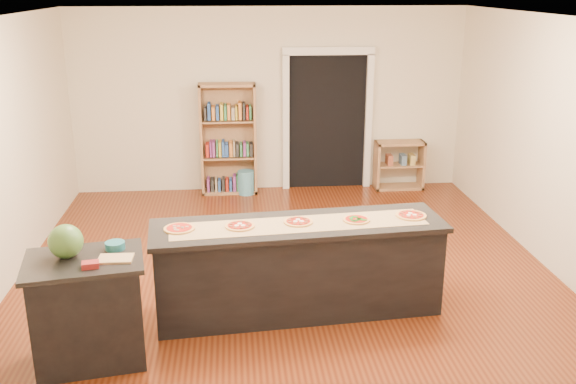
{
  "coord_description": "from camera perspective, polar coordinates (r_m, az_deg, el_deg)",
  "views": [
    {
      "loc": [
        -0.57,
        -6.28,
        3.14
      ],
      "look_at": [
        0.0,
        0.2,
        1.0
      ],
      "focal_mm": 40.0,
      "sensor_mm": 36.0,
      "label": 1
    }
  ],
  "objects": [
    {
      "name": "low_shelf",
      "position": [
        10.29,
        9.84,
        2.38
      ],
      "size": [
        0.76,
        0.33,
        0.76
      ],
      "primitive_type": "cube",
      "color": "#A57950",
      "rests_on": "ground"
    },
    {
      "name": "cutting_board",
      "position": [
        5.51,
        -15.08,
        -5.74
      ],
      "size": [
        0.29,
        0.19,
        0.02
      ],
      "primitive_type": "cube",
      "rotation": [
        0.0,
        0.0,
        -0.02
      ],
      "color": "tan",
      "rests_on": "side_counter"
    },
    {
      "name": "kitchen_island",
      "position": [
        6.33,
        0.92,
        -6.73
      ],
      "size": [
        2.83,
        0.77,
        0.93
      ],
      "rotation": [
        0.0,
        0.0,
        0.09
      ],
      "color": "black",
      "rests_on": "ground"
    },
    {
      "name": "pizza_a",
      "position": [
        6.08,
        -9.64,
        -3.21
      ],
      "size": [
        0.28,
        0.28,
        0.02
      ],
      "color": "tan",
      "rests_on": "kitchen_island"
    },
    {
      "name": "side_counter",
      "position": [
        5.8,
        -17.3,
        -9.97
      ],
      "size": [
        0.96,
        0.7,
        0.95
      ],
      "rotation": [
        0.0,
        0.0,
        0.17
      ],
      "color": "black",
      "rests_on": "ground"
    },
    {
      "name": "room",
      "position": [
        6.54,
        0.15,
        2.78
      ],
      "size": [
        6.0,
        7.0,
        2.8
      ],
      "color": "beige",
      "rests_on": "ground"
    },
    {
      "name": "pizza_b",
      "position": [
        6.07,
        -4.3,
        -3.02
      ],
      "size": [
        0.3,
        0.3,
        0.02
      ],
      "color": "tan",
      "rests_on": "kitchen_island"
    },
    {
      "name": "package_teal",
      "position": [
        5.71,
        -15.13,
        -4.62
      ],
      "size": [
        0.17,
        0.17,
        0.06
      ],
      "primitive_type": "cylinder",
      "color": "#195966",
      "rests_on": "side_counter"
    },
    {
      "name": "doorway",
      "position": [
        10.05,
        3.52,
        7.04
      ],
      "size": [
        1.4,
        0.09,
        2.21
      ],
      "color": "black",
      "rests_on": "room"
    },
    {
      "name": "watermelon",
      "position": [
        5.62,
        -19.16,
        -4.17
      ],
      "size": [
        0.29,
        0.29,
        0.29
      ],
      "primitive_type": "sphere",
      "color": "#144214",
      "rests_on": "side_counter"
    },
    {
      "name": "pizza_c",
      "position": [
        6.16,
        0.92,
        -2.65
      ],
      "size": [
        0.3,
        0.3,
        0.02
      ],
      "color": "tan",
      "rests_on": "kitchen_island"
    },
    {
      "name": "pizza_e",
      "position": [
        6.44,
        10.88,
        -2.04
      ],
      "size": [
        0.29,
        0.29,
        0.02
      ],
      "color": "tan",
      "rests_on": "kitchen_island"
    },
    {
      "name": "kraft_paper",
      "position": [
        6.13,
        0.99,
        -2.88
      ],
      "size": [
        2.49,
        0.66,
        0.0
      ],
      "primitive_type": "cube",
      "rotation": [
        0.0,
        0.0,
        0.09
      ],
      "color": "tan",
      "rests_on": "kitchen_island"
    },
    {
      "name": "bookshelf",
      "position": [
        9.85,
        -5.33,
        4.68
      ],
      "size": [
        0.85,
        0.3,
        1.7
      ],
      "primitive_type": "cube",
      "color": "#A57950",
      "rests_on": "ground"
    },
    {
      "name": "pizza_d",
      "position": [
        6.25,
        6.1,
        -2.46
      ],
      "size": [
        0.28,
        0.28,
        0.02
      ],
      "color": "tan",
      "rests_on": "kitchen_island"
    },
    {
      "name": "waste_bin",
      "position": [
        9.94,
        -3.76,
        0.85
      ],
      "size": [
        0.25,
        0.25,
        0.37
      ],
      "primitive_type": "cylinder",
      "color": "teal",
      "rests_on": "ground"
    },
    {
      "name": "package_red",
      "position": [
        5.42,
        -17.16,
        -6.19
      ],
      "size": [
        0.15,
        0.12,
        0.05
      ],
      "primitive_type": "cube",
      "rotation": [
        0.0,
        0.0,
        0.17
      ],
      "color": "maroon",
      "rests_on": "side_counter"
    }
  ]
}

